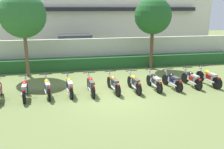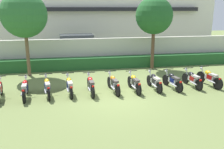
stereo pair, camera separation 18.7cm
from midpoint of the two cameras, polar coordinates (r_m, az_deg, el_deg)
name	(u,v)px [view 1 (the left image)]	position (r m, az deg, el deg)	size (l,w,h in m)	color
ground	(117,98)	(11.21, 0.72, -5.65)	(60.00, 60.00, 0.00)	olive
building	(84,11)	(26.79, -6.74, 14.62)	(25.94, 6.50, 7.35)	silver
compound_wall	(97,52)	(17.17, -3.76, 5.21)	(24.65, 0.30, 1.97)	beige
hedge_row	(99,63)	(16.60, -3.41, 2.78)	(19.72, 0.70, 0.78)	#235628
parked_car	(77,46)	(20.49, -8.52, 6.62)	(4.55, 2.17, 1.89)	#9EA3A8
tree_near_inspector	(23,15)	(15.16, -20.58, 12.97)	(2.65, 2.65, 4.96)	brown
tree_far_side	(153,16)	(16.42, 9.27, 13.45)	(2.42, 2.42, 4.74)	brown
motorcycle_in_row_1	(25,89)	(11.81, -20.20, -3.20)	(0.60, 1.94, 0.96)	black
motorcycle_in_row_2	(47,87)	(11.75, -15.40, -2.86)	(0.60, 1.86, 0.97)	black
motorcycle_in_row_3	(70,86)	(11.76, -10.41, -2.59)	(0.60, 1.86, 0.95)	black
motorcycle_in_row_4	(91,85)	(11.70, -5.44, -2.45)	(0.60, 1.86, 0.96)	black
motorcycle_in_row_5	(114,83)	(11.92, -0.08, -2.08)	(0.60, 1.92, 0.95)	black
motorcycle_in_row_6	(134,82)	(12.09, 4.81, -1.88)	(0.60, 1.84, 0.95)	black
motorcycle_in_row_7	(154,81)	(12.48, 9.46, -1.51)	(0.60, 1.83, 0.94)	black
motorcycle_in_row_8	(172,80)	(12.78, 13.55, -1.32)	(0.60, 1.82, 0.94)	black
motorcycle_in_row_9	(192,79)	(13.37, 17.84, -0.91)	(0.60, 1.78, 0.94)	black
motorcycle_in_row_10	(209,77)	(13.85, 21.39, -0.60)	(0.60, 1.93, 0.97)	black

